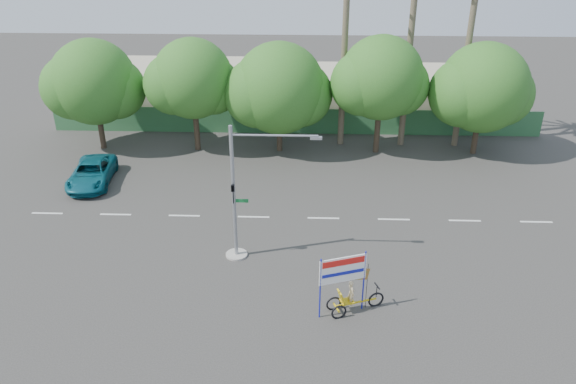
{
  "coord_description": "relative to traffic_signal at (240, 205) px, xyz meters",
  "views": [
    {
      "loc": [
        0.98,
        -19.92,
        15.78
      ],
      "look_at": [
        0.11,
        4.33,
        3.5
      ],
      "focal_mm": 35.0,
      "sensor_mm": 36.0,
      "label": 1
    }
  ],
  "objects": [
    {
      "name": "tree_left",
      "position": [
        -4.85,
        14.02,
        2.14
      ],
      "size": [
        6.66,
        5.6,
        8.07
      ],
      "color": "#473828",
      "rests_on": "ground"
    },
    {
      "name": "building_left",
      "position": [
        -7.8,
        22.02,
        -0.92
      ],
      "size": [
        12.0,
        8.0,
        4.0
      ],
      "primitive_type": "cube",
      "color": "#B3AB8E",
      "rests_on": "ground"
    },
    {
      "name": "palm_short",
      "position": [
        5.7,
        15.52,
        5.94
      ],
      "size": [
        3.73,
        3.79,
        14.45
      ],
      "color": "#70604C",
      "rests_on": "ground"
    },
    {
      "name": "tree_right",
      "position": [
        8.15,
        14.02,
        2.32
      ],
      "size": [
        6.9,
        5.8,
        8.36
      ],
      "color": "#473828",
      "rests_on": "ground"
    },
    {
      "name": "building_right",
      "position": [
        10.2,
        22.02,
        -1.12
      ],
      "size": [
        14.0,
        8.0,
        3.6
      ],
      "primitive_type": "cube",
      "color": "#B3AB8E",
      "rests_on": "ground"
    },
    {
      "name": "tree_center",
      "position": [
        1.14,
        14.02,
        1.55
      ],
      "size": [
        7.62,
        6.4,
        7.85
      ],
      "color": "#473828",
      "rests_on": "ground"
    },
    {
      "name": "tree_far_right",
      "position": [
        15.15,
        14.02,
        1.73
      ],
      "size": [
        7.38,
        6.2,
        7.94
      ],
      "color": "#473828",
      "rests_on": "ground"
    },
    {
      "name": "traffic_signal",
      "position": [
        0.0,
        0.0,
        0.0
      ],
      "size": [
        4.72,
        1.1,
        7.0
      ],
      "color": "gray",
      "rests_on": "ground"
    },
    {
      "name": "tree_far_left",
      "position": [
        -11.85,
        14.02,
        1.84
      ],
      "size": [
        7.14,
        6.0,
        7.96
      ],
      "color": "#473828",
      "rests_on": "ground"
    },
    {
      "name": "ground",
      "position": [
        2.2,
        -3.98,
        -2.92
      ],
      "size": [
        120.0,
        120.0,
        0.0
      ],
      "primitive_type": "plane",
      "color": "#33302D",
      "rests_on": "ground"
    },
    {
      "name": "trike_billboard",
      "position": [
        5.06,
        -4.25,
        -1.7
      ],
      "size": [
        2.94,
        1.3,
        3.03
      ],
      "rotation": [
        0.0,
        0.0,
        0.33
      ],
      "color": "black",
      "rests_on": "ground"
    },
    {
      "name": "fence",
      "position": [
        2.2,
        17.52,
        -1.92
      ],
      "size": [
        38.0,
        0.08,
        2.0
      ],
      "primitive_type": "cube",
      "color": "#336B3D",
      "rests_on": "ground"
    },
    {
      "name": "pickup_truck",
      "position": [
        -10.51,
        8.07,
        -2.2
      ],
      "size": [
        2.94,
        5.43,
        1.45
      ],
      "primitive_type": "imported",
      "rotation": [
        0.0,
        0.0,
        0.11
      ],
      "color": "#0F5969",
      "rests_on": "ground"
    },
    {
      "name": "palm_mid",
      "position": [
        14.2,
        15.52,
        6.48
      ],
      "size": [
        3.73,
        3.79,
        15.45
      ],
      "color": "#70604C",
      "rests_on": "ground"
    }
  ]
}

